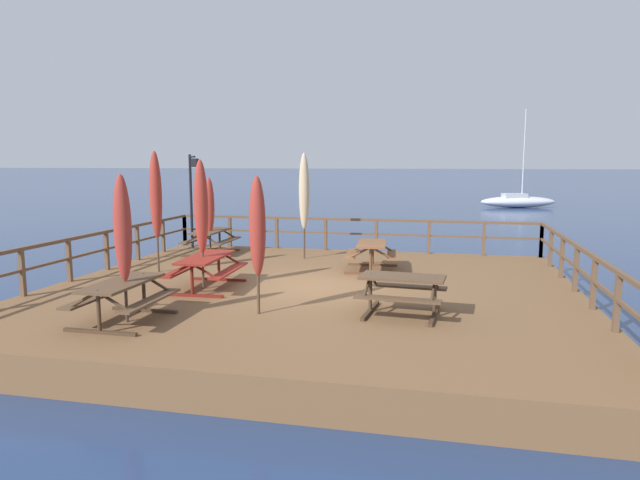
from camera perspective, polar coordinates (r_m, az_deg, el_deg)
The scene contains 18 objects.
ground_plane at distance 13.49m, azimuth -0.80°, elevation -7.46°, with size 600.00×600.00×0.00m, color navy.
wooden_deck at distance 13.41m, azimuth -0.80°, elevation -6.12°, with size 12.30×11.34×0.65m, color brown.
railing_waterside_far at distance 18.54m, azimuth 3.15°, elevation 1.16°, with size 12.10×0.10×1.09m.
railing_side_left at distance 15.69m, azimuth -22.65°, elevation -0.71°, with size 0.10×11.14×1.09m.
railing_side_right at distance 13.18m, azimuth 25.52°, elevation -2.43°, with size 0.10×11.14×1.09m.
picnic_table_front_right at distance 10.89m, azimuth 8.42°, elevation -4.79°, with size 1.72×1.53×0.78m.
picnic_table_back_right at distance 15.25m, azimuth 5.33°, elevation -1.07°, with size 1.54×1.78×0.78m.
picnic_table_mid_right at distance 10.91m, azimuth -19.59°, elevation -5.11°, with size 1.40×1.84×0.78m.
picnic_table_front_left at distance 13.28m, azimuth -11.60°, elevation -2.49°, with size 1.51×2.13×0.78m.
picnic_table_mid_left at distance 18.27m, azimuth -11.14°, elevation 0.34°, with size 1.42×1.85×0.78m.
patio_umbrella_short_front at distance 16.90m, azimuth -1.64°, elevation 4.95°, with size 0.32×0.32×3.22m.
patio_umbrella_short_back at distance 10.71m, azimuth -6.43°, elevation 1.33°, with size 0.32×0.32×2.69m.
patio_umbrella_short_mid at distance 10.71m, azimuth -19.57°, elevation 1.08°, with size 0.32×0.32×2.73m.
patio_umbrella_tall_front at distance 13.07m, azimuth -12.08°, elevation 3.29°, with size 0.32×0.32×3.00m.
patio_umbrella_tall_mid_right at distance 18.11m, azimuth -11.27°, elevation 3.48°, with size 0.32×0.32×2.47m.
patio_umbrella_tall_back_left at distance 15.42m, azimuth -16.48°, elevation 4.38°, with size 0.32×0.32×3.24m.
lamp_post_hooked at distance 19.38m, azimuth -12.95°, elevation 5.33°, with size 0.52×0.55×3.20m.
sailboat_distant at distance 47.24m, azimuth 19.60°, elevation 3.78°, with size 6.23×3.14×7.72m.
Camera 1 is at (3.02, -12.65, 3.59)m, focal length 31.22 mm.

